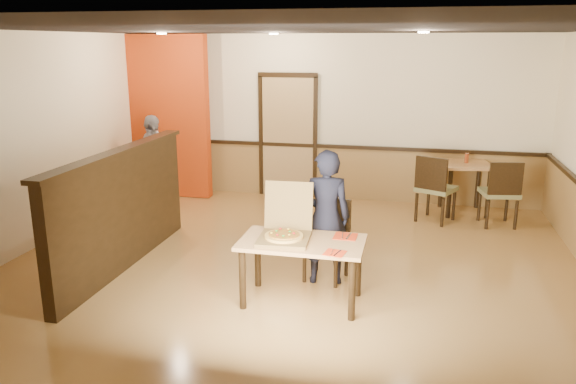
% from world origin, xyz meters
% --- Properties ---
extents(floor, '(7.00, 7.00, 0.00)m').
position_xyz_m(floor, '(0.00, 0.00, 0.00)').
color(floor, '#A87C41').
rests_on(floor, ground).
extents(ceiling, '(7.00, 7.00, 0.00)m').
position_xyz_m(ceiling, '(0.00, 0.00, 2.80)').
color(ceiling, black).
rests_on(ceiling, wall_back).
extents(wall_back, '(7.00, 0.00, 7.00)m').
position_xyz_m(wall_back, '(0.00, 3.50, 1.40)').
color(wall_back, '#F8EDC2').
rests_on(wall_back, floor).
extents(wall_left, '(0.00, 7.00, 7.00)m').
position_xyz_m(wall_left, '(-3.50, 0.00, 1.40)').
color(wall_left, '#F8EDC2').
rests_on(wall_left, floor).
extents(wainscot_back, '(7.00, 0.04, 0.90)m').
position_xyz_m(wainscot_back, '(0.00, 3.47, 0.45)').
color(wainscot_back, olive).
rests_on(wainscot_back, floor).
extents(chair_rail_back, '(7.00, 0.06, 0.06)m').
position_xyz_m(chair_rail_back, '(0.00, 3.45, 0.92)').
color(chair_rail_back, black).
rests_on(chair_rail_back, wall_back).
extents(back_door, '(0.90, 0.06, 2.10)m').
position_xyz_m(back_door, '(-0.80, 3.46, 1.05)').
color(back_door, tan).
rests_on(back_door, wall_back).
extents(booth_partition, '(0.20, 3.10, 1.44)m').
position_xyz_m(booth_partition, '(-2.00, -0.20, 0.74)').
color(booth_partition, black).
rests_on(booth_partition, floor).
extents(red_accent_panel, '(1.60, 0.20, 2.78)m').
position_xyz_m(red_accent_panel, '(-2.90, 3.00, 1.40)').
color(red_accent_panel, '#AD340C').
rests_on(red_accent_panel, floor).
extents(spot_a, '(0.14, 0.14, 0.02)m').
position_xyz_m(spot_a, '(-2.30, 1.80, 2.78)').
color(spot_a, '#FFE7B2').
rests_on(spot_a, ceiling).
extents(spot_b, '(0.14, 0.14, 0.02)m').
position_xyz_m(spot_b, '(-0.80, 2.50, 2.78)').
color(spot_b, '#FFE7B2').
rests_on(spot_b, ceiling).
extents(spot_c, '(0.14, 0.14, 0.02)m').
position_xyz_m(spot_c, '(1.40, 1.50, 2.78)').
color(spot_c, '#FFE7B2').
rests_on(spot_c, ceiling).
extents(main_table, '(1.28, 0.73, 0.69)m').
position_xyz_m(main_table, '(0.30, -0.69, 0.58)').
color(main_table, tan).
rests_on(main_table, floor).
extents(diner_chair, '(0.54, 0.54, 0.92)m').
position_xyz_m(diner_chair, '(0.46, 0.03, 0.50)').
color(diner_chair, olive).
rests_on(diner_chair, floor).
extents(side_chair_left, '(0.68, 0.68, 1.03)m').
position_xyz_m(side_chair_left, '(1.70, 2.43, 0.56)').
color(side_chair_left, olive).
rests_on(side_chair_left, floor).
extents(side_chair_right, '(0.58, 0.58, 1.01)m').
position_xyz_m(side_chair_right, '(2.64, 2.43, 0.55)').
color(side_chair_right, olive).
rests_on(side_chair_right, floor).
extents(side_table, '(0.88, 0.88, 0.81)m').
position_xyz_m(side_table, '(2.18, 3.05, 0.63)').
color(side_table, tan).
rests_on(side_table, floor).
extents(diner, '(0.63, 0.48, 1.54)m').
position_xyz_m(diner, '(0.45, -0.12, 0.77)').
color(diner, black).
rests_on(diner, floor).
extents(passerby, '(0.45, 0.92, 1.52)m').
position_xyz_m(passerby, '(-2.82, 2.31, 0.76)').
color(passerby, gray).
rests_on(passerby, floor).
extents(pizza_box, '(0.55, 0.64, 0.55)m').
position_xyz_m(pizza_box, '(0.12, -0.68, 0.75)').
color(pizza_box, brown).
rests_on(pizza_box, main_table).
extents(pizza, '(0.45, 0.45, 0.03)m').
position_xyz_m(pizza, '(0.12, -0.74, 0.74)').
color(pizza, gold).
rests_on(pizza, pizza_box).
extents(napkin_near, '(0.22, 0.22, 0.01)m').
position_xyz_m(napkin_near, '(0.68, -0.97, 0.69)').
color(napkin_near, red).
rests_on(napkin_near, main_table).
extents(napkin_far, '(0.24, 0.24, 0.01)m').
position_xyz_m(napkin_far, '(0.72, -0.47, 0.69)').
color(napkin_far, red).
rests_on(napkin_far, main_table).
extents(condiment, '(0.06, 0.06, 0.15)m').
position_xyz_m(condiment, '(2.18, 3.08, 0.89)').
color(condiment, brown).
rests_on(condiment, side_table).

